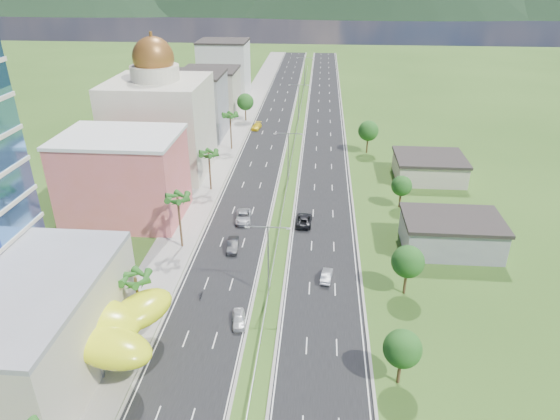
# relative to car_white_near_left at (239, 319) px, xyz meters

# --- Properties ---
(ground) EXTENTS (500.00, 500.00, 0.00)m
(ground) POSITION_rel_car_white_near_left_xyz_m (3.20, -3.46, -0.74)
(ground) COLOR #2D5119
(ground) RESTS_ON ground
(road_left) EXTENTS (11.00, 260.00, 0.04)m
(road_left) POSITION_rel_car_white_near_left_xyz_m (-4.30, 86.54, -0.72)
(road_left) COLOR black
(road_left) RESTS_ON ground
(road_right) EXTENTS (11.00, 260.00, 0.04)m
(road_right) POSITION_rel_car_white_near_left_xyz_m (10.70, 86.54, -0.72)
(road_right) COLOR black
(road_right) RESTS_ON ground
(sidewalk_left) EXTENTS (7.00, 260.00, 0.12)m
(sidewalk_left) POSITION_rel_car_white_near_left_xyz_m (-13.80, 86.54, -0.68)
(sidewalk_left) COLOR gray
(sidewalk_left) RESTS_ON ground
(median_guardrail) EXTENTS (0.10, 216.06, 0.76)m
(median_guardrail) POSITION_rel_car_white_near_left_xyz_m (3.20, 68.53, -0.12)
(median_guardrail) COLOR gray
(median_guardrail) RESTS_ON ground
(streetlight_median_b) EXTENTS (6.04, 0.25, 11.00)m
(streetlight_median_b) POSITION_rel_car_white_near_left_xyz_m (3.20, 6.54, 6.01)
(streetlight_median_b) COLOR gray
(streetlight_median_b) RESTS_ON ground
(streetlight_median_c) EXTENTS (6.04, 0.25, 11.00)m
(streetlight_median_c) POSITION_rel_car_white_near_left_xyz_m (3.20, 46.54, 6.01)
(streetlight_median_c) COLOR gray
(streetlight_median_c) RESTS_ON ground
(streetlight_median_d) EXTENTS (6.04, 0.25, 11.00)m
(streetlight_median_d) POSITION_rel_car_white_near_left_xyz_m (3.20, 91.54, 6.01)
(streetlight_median_d) COLOR gray
(streetlight_median_d) RESTS_ON ground
(streetlight_median_e) EXTENTS (6.04, 0.25, 11.00)m
(streetlight_median_e) POSITION_rel_car_white_near_left_xyz_m (3.20, 136.54, 6.01)
(streetlight_median_e) COLOR gray
(streetlight_median_e) RESTS_ON ground
(lime_canopy) EXTENTS (18.00, 15.00, 7.40)m
(lime_canopy) POSITION_rel_car_white_near_left_xyz_m (-16.80, -7.46, 4.25)
(lime_canopy) COLOR #D9E716
(lime_canopy) RESTS_ON ground
(pink_shophouse) EXTENTS (20.00, 15.00, 15.00)m
(pink_shophouse) POSITION_rel_car_white_near_left_xyz_m (-24.80, 28.54, 6.76)
(pink_shophouse) COLOR #D86458
(pink_shophouse) RESTS_ON ground
(domed_building) EXTENTS (20.00, 20.00, 28.70)m
(domed_building) POSITION_rel_car_white_near_left_xyz_m (-24.80, 51.54, 10.62)
(domed_building) COLOR beige
(domed_building) RESTS_ON ground
(midrise_grey) EXTENTS (16.00, 15.00, 16.00)m
(midrise_grey) POSITION_rel_car_white_near_left_xyz_m (-23.80, 76.54, 7.26)
(midrise_grey) COLOR gray
(midrise_grey) RESTS_ON ground
(midrise_beige) EXTENTS (16.00, 15.00, 13.00)m
(midrise_beige) POSITION_rel_car_white_near_left_xyz_m (-23.80, 98.54, 5.76)
(midrise_beige) COLOR #BAB299
(midrise_beige) RESTS_ON ground
(midrise_white) EXTENTS (16.00, 15.00, 18.00)m
(midrise_white) POSITION_rel_car_white_near_left_xyz_m (-23.80, 121.54, 8.26)
(midrise_white) COLOR silver
(midrise_white) RESTS_ON ground
(shed_near) EXTENTS (15.00, 10.00, 5.00)m
(shed_near) POSITION_rel_car_white_near_left_xyz_m (31.20, 21.54, 1.76)
(shed_near) COLOR gray
(shed_near) RESTS_ON ground
(shed_far) EXTENTS (14.00, 12.00, 4.40)m
(shed_far) POSITION_rel_car_white_near_left_xyz_m (33.20, 51.54, 1.46)
(shed_far) COLOR #BAB299
(shed_far) RESTS_ON ground
(palm_tree_b) EXTENTS (3.60, 3.60, 8.10)m
(palm_tree_b) POSITION_rel_car_white_near_left_xyz_m (-12.30, -1.46, 6.32)
(palm_tree_b) COLOR #47301C
(palm_tree_b) RESTS_ON ground
(palm_tree_c) EXTENTS (3.60, 3.60, 9.60)m
(palm_tree_c) POSITION_rel_car_white_near_left_xyz_m (-12.30, 18.54, 7.76)
(palm_tree_c) COLOR #47301C
(palm_tree_c) RESTS_ON ground
(palm_tree_d) EXTENTS (3.60, 3.60, 8.60)m
(palm_tree_d) POSITION_rel_car_white_near_left_xyz_m (-12.30, 41.54, 6.80)
(palm_tree_d) COLOR #47301C
(palm_tree_d) RESTS_ON ground
(palm_tree_e) EXTENTS (3.60, 3.60, 9.40)m
(palm_tree_e) POSITION_rel_car_white_near_left_xyz_m (-12.30, 66.54, 7.57)
(palm_tree_e) COLOR #47301C
(palm_tree_e) RESTS_ON ground
(leafy_tree_lfar) EXTENTS (4.90, 4.90, 8.05)m
(leafy_tree_lfar) POSITION_rel_car_white_near_left_xyz_m (-12.30, 91.54, 4.84)
(leafy_tree_lfar) COLOR #47301C
(leafy_tree_lfar) RESTS_ON ground
(leafy_tree_ra) EXTENTS (4.20, 4.20, 6.90)m
(leafy_tree_ra) POSITION_rel_car_white_near_left_xyz_m (19.20, -8.46, 4.04)
(leafy_tree_ra) COLOR #47301C
(leafy_tree_ra) RESTS_ON ground
(leafy_tree_rb) EXTENTS (4.55, 4.55, 7.47)m
(leafy_tree_rb) POSITION_rel_car_white_near_left_xyz_m (22.20, 8.54, 4.44)
(leafy_tree_rb) COLOR #47301C
(leafy_tree_rb) RESTS_ON ground
(leafy_tree_rc) EXTENTS (3.85, 3.85, 6.33)m
(leafy_tree_rc) POSITION_rel_car_white_near_left_xyz_m (25.20, 36.54, 3.63)
(leafy_tree_rc) COLOR #47301C
(leafy_tree_rc) RESTS_ON ground
(leafy_tree_rd) EXTENTS (4.90, 4.90, 8.05)m
(leafy_tree_rd) POSITION_rel_car_white_near_left_xyz_m (21.20, 66.54, 4.84)
(leafy_tree_rd) COLOR #47301C
(leafy_tree_rd) RESTS_ON ground
(mountain_ridge) EXTENTS (860.00, 140.00, 90.00)m
(mountain_ridge) POSITION_rel_car_white_near_left_xyz_m (63.20, 446.54, -0.74)
(mountain_ridge) COLOR black
(mountain_ridge) RESTS_ON ground
(car_white_near_left) EXTENTS (2.33, 4.32, 1.40)m
(car_white_near_left) POSITION_rel_car_white_near_left_xyz_m (0.00, 0.00, 0.00)
(car_white_near_left) COLOR silver
(car_white_near_left) RESTS_ON road_left
(car_dark_left) EXTENTS (2.19, 5.06, 1.62)m
(car_dark_left) POSITION_rel_car_white_near_left_xyz_m (-3.85, 18.38, 0.11)
(car_dark_left) COLOR black
(car_dark_left) RESTS_ON road_left
(car_silver_mid_left) EXTENTS (3.23, 6.04, 1.61)m
(car_silver_mid_left) POSITION_rel_car_white_near_left_xyz_m (-3.62, 28.41, 0.11)
(car_silver_mid_left) COLOR #A0A2A7
(car_silver_mid_left) RESTS_ON road_left
(car_yellow_far_left) EXTENTS (2.74, 5.48, 1.53)m
(car_yellow_far_left) POSITION_rel_car_white_near_left_xyz_m (-8.15, 83.62, 0.07)
(car_yellow_far_left) COLOR yellow
(car_yellow_far_left) RESTS_ON road_left
(car_silver_right) EXTENTS (1.95, 4.31, 1.37)m
(car_silver_right) POSITION_rel_car_white_near_left_xyz_m (11.31, 10.94, -0.01)
(car_silver_right) COLOR #AAABB2
(car_silver_right) RESTS_ON road_right
(car_dark_far_right) EXTENTS (2.84, 5.91, 1.62)m
(car_dark_far_right) POSITION_rel_car_white_near_left_xyz_m (7.30, 28.14, 0.11)
(car_dark_far_right) COLOR black
(car_dark_far_right) RESTS_ON road_right
(motorcycle) EXTENTS (0.59, 1.77, 1.12)m
(motorcycle) POSITION_rel_car_white_near_left_xyz_m (-6.10, 5.09, -0.14)
(motorcycle) COLOR black
(motorcycle) RESTS_ON road_left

